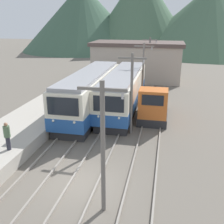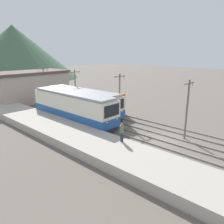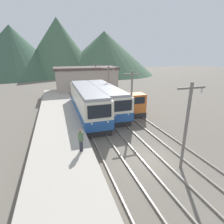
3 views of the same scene
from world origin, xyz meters
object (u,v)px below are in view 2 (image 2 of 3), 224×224
(catenary_mast_far, at_px, (75,88))
(catenary_mast_near, at_px, (187,107))
(commuter_train_left, at_px, (73,108))
(person_on_platform, at_px, (122,132))
(catenary_mast_distant, at_px, (44,82))
(catenary_mast_mid, at_px, (120,95))
(commuter_train_center, at_px, (82,103))
(shunting_locomotive, at_px, (107,105))

(catenary_mast_far, bearing_deg, catenary_mast_near, -90.00)
(commuter_train_left, bearing_deg, person_on_platform, -102.81)
(commuter_train_left, relative_size, catenary_mast_far, 2.20)
(catenary_mast_near, relative_size, catenary_mast_far, 1.00)
(catenary_mast_near, xyz_separation_m, catenary_mast_distant, (0.00, 26.38, 0.00))
(catenary_mast_mid, distance_m, catenary_mast_distant, 17.59)
(commuter_train_center, distance_m, catenary_mast_far, 3.92)
(catenary_mast_distant, bearing_deg, commuter_train_left, -107.52)
(commuter_train_center, xyz_separation_m, catenary_mast_far, (1.51, 3.22, 1.65))
(commuter_train_left, distance_m, catenary_mast_far, 6.67)
(commuter_train_left, relative_size, person_on_platform, 7.63)
(shunting_locomotive, xyz_separation_m, catenary_mast_mid, (-1.49, -3.63, 2.12))
(commuter_train_left, height_order, shunting_locomotive, commuter_train_left)
(shunting_locomotive, height_order, catenary_mast_far, catenary_mast_far)
(catenary_mast_near, bearing_deg, catenary_mast_far, 90.00)
(commuter_train_center, relative_size, shunting_locomotive, 2.40)
(shunting_locomotive, height_order, catenary_mast_distant, catenary_mast_distant)
(catenary_mast_near, bearing_deg, catenary_mast_mid, 90.00)
(catenary_mast_near, height_order, person_on_platform, catenary_mast_near)
(catenary_mast_distant, relative_size, person_on_platform, 3.47)
(catenary_mast_far, bearing_deg, catenary_mast_distant, 90.00)
(catenary_mast_mid, distance_m, catenary_mast_far, 8.79)
(commuter_train_center, bearing_deg, catenary_mast_distant, 82.84)
(commuter_train_center, relative_size, catenary_mast_far, 2.20)
(catenary_mast_far, xyz_separation_m, person_on_platform, (-6.54, -14.65, -1.51))
(person_on_platform, bearing_deg, catenary_mast_far, 65.96)
(catenary_mast_distant, bearing_deg, catenary_mast_mid, -90.00)
(person_on_platform, bearing_deg, catenary_mast_mid, 41.87)
(commuter_train_center, xyz_separation_m, person_on_platform, (-5.03, -11.43, 0.14))
(commuter_train_center, height_order, catenary_mast_near, catenary_mast_near)
(commuter_train_left, relative_size, catenary_mast_near, 2.20)
(catenary_mast_mid, bearing_deg, person_on_platform, -138.13)
(catenary_mast_near, height_order, catenary_mast_mid, same)
(person_on_platform, bearing_deg, commuter_train_center, 66.26)
(catenary_mast_distant, bearing_deg, shunting_locomotive, -83.90)
(commuter_train_left, height_order, person_on_platform, commuter_train_left)
(commuter_train_left, xyz_separation_m, catenary_mast_mid, (4.31, -3.94, 1.56))
(commuter_train_left, bearing_deg, catenary_mast_near, -71.31)
(shunting_locomotive, bearing_deg, person_on_platform, -130.24)
(commuter_train_left, height_order, commuter_train_center, commuter_train_left)
(shunting_locomotive, xyz_separation_m, catenary_mast_near, (-1.49, -12.42, 2.12))
(commuter_train_center, distance_m, catenary_mast_distant, 12.22)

